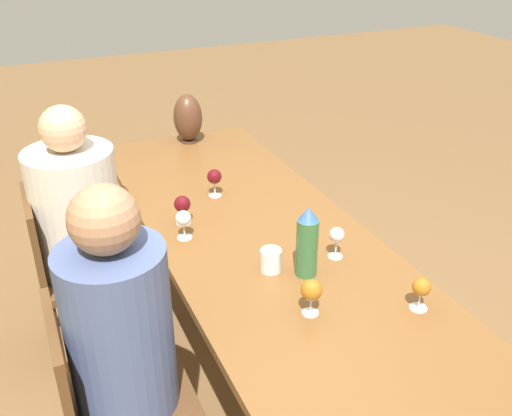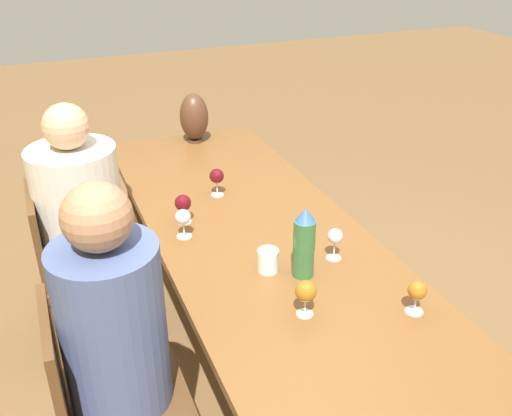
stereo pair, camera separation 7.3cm
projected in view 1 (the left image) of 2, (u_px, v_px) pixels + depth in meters
ground_plane at (275, 385)px, 2.66m from camera, size 14.00×14.00×0.00m
dining_table at (277, 265)px, 2.35m from camera, size 2.92×0.88×0.74m
water_bottle at (307, 243)px, 2.12m from camera, size 0.08×0.08×0.29m
water_tumbler at (271, 260)px, 2.19m from camera, size 0.08×0.08×0.09m
vase at (188, 118)px, 3.33m from camera, size 0.17×0.17×0.29m
wine_glass_0 at (311, 291)px, 1.93m from camera, size 0.08×0.08×0.14m
wine_glass_1 at (183, 219)px, 2.38m from camera, size 0.07×0.07×0.13m
wine_glass_2 at (337, 236)px, 2.24m from camera, size 0.06×0.06×0.13m
wine_glass_3 at (182, 205)px, 2.49m from camera, size 0.07×0.07×0.13m
wine_glass_4 at (421, 288)px, 1.96m from camera, size 0.07×0.07×0.12m
wine_glass_5 at (214, 177)px, 2.73m from camera, size 0.07×0.07×0.14m
chair_near at (110, 401)px, 1.95m from camera, size 0.44×0.44×0.86m
chair_far at (71, 266)px, 2.69m from camera, size 0.44×0.44×0.86m
person_near at (126, 348)px, 1.88m from camera, size 0.35×0.35×1.29m
person_far at (83, 229)px, 2.63m from camera, size 0.39×0.39×1.25m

